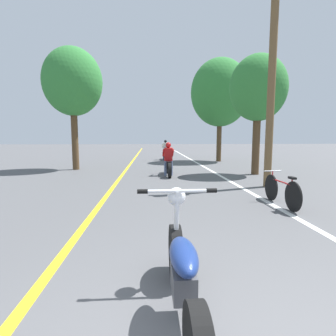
{
  "coord_description": "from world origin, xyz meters",
  "views": [
    {
      "loc": [
        -0.47,
        -1.27,
        1.63
      ],
      "look_at": [
        -0.06,
        4.88,
        0.9
      ],
      "focal_mm": 28.0,
      "sensor_mm": 36.0,
      "label": 1
    }
  ],
  "objects_px": {
    "roadside_tree_right_near": "(258,89)",
    "motorcycle_foreground": "(183,272)",
    "roadside_tree_right_far": "(220,93)",
    "roadside_tree_left": "(73,82)",
    "utility_pole": "(272,82)",
    "motorcycle_rider_lead": "(168,163)",
    "bicycle_parked": "(281,191)",
    "motorcycle_rider_far": "(166,152)"
  },
  "relations": [
    {
      "from": "motorcycle_rider_far",
      "to": "motorcycle_foreground",
      "type": "bearing_deg",
      "value": -92.74
    },
    {
      "from": "motorcycle_rider_lead",
      "to": "bicycle_parked",
      "type": "height_order",
      "value": "motorcycle_rider_lead"
    },
    {
      "from": "utility_pole",
      "to": "roadside_tree_right_near",
      "type": "relative_size",
      "value": 1.29
    },
    {
      "from": "roadside_tree_right_far",
      "to": "motorcycle_foreground",
      "type": "xyz_separation_m",
      "value": [
        -4.31,
        -15.16,
        -4.08
      ]
    },
    {
      "from": "motorcycle_rider_far",
      "to": "bicycle_parked",
      "type": "distance_m",
      "value": 12.99
    },
    {
      "from": "bicycle_parked",
      "to": "motorcycle_rider_lead",
      "type": "bearing_deg",
      "value": 114.6
    },
    {
      "from": "utility_pole",
      "to": "motorcycle_rider_lead",
      "type": "bearing_deg",
      "value": 137.81
    },
    {
      "from": "roadside_tree_left",
      "to": "roadside_tree_right_near",
      "type": "bearing_deg",
      "value": -15.23
    },
    {
      "from": "roadside_tree_right_far",
      "to": "motorcycle_foreground",
      "type": "bearing_deg",
      "value": -105.85
    },
    {
      "from": "roadside_tree_right_near",
      "to": "bicycle_parked",
      "type": "relative_size",
      "value": 2.95
    },
    {
      "from": "utility_pole",
      "to": "motorcycle_foreground",
      "type": "xyz_separation_m",
      "value": [
        -3.56,
        -6.09,
        -2.94
      ]
    },
    {
      "from": "utility_pole",
      "to": "motorcycle_rider_far",
      "type": "relative_size",
      "value": 3.07
    },
    {
      "from": "utility_pole",
      "to": "bicycle_parked",
      "type": "xyz_separation_m",
      "value": [
        -0.73,
        -2.35,
        -3.01
      ]
    },
    {
      "from": "utility_pole",
      "to": "bicycle_parked",
      "type": "bearing_deg",
      "value": -107.17
    },
    {
      "from": "roadside_tree_right_near",
      "to": "motorcycle_foreground",
      "type": "distance_m",
      "value": 10.44
    },
    {
      "from": "roadside_tree_left",
      "to": "motorcycle_rider_far",
      "type": "bearing_deg",
      "value": 47.86
    },
    {
      "from": "roadside_tree_left",
      "to": "motorcycle_foreground",
      "type": "distance_m",
      "value": 12.53
    },
    {
      "from": "motorcycle_rider_far",
      "to": "bicycle_parked",
      "type": "relative_size",
      "value": 1.24
    },
    {
      "from": "utility_pole",
      "to": "roadside_tree_right_far",
      "type": "height_order",
      "value": "roadside_tree_right_far"
    },
    {
      "from": "roadside_tree_right_far",
      "to": "roadside_tree_left",
      "type": "relative_size",
      "value": 1.13
    },
    {
      "from": "roadside_tree_left",
      "to": "motorcycle_rider_lead",
      "type": "distance_m",
      "value": 6.31
    },
    {
      "from": "roadside_tree_right_near",
      "to": "roadside_tree_left",
      "type": "relative_size",
      "value": 0.86
    },
    {
      "from": "motorcycle_foreground",
      "to": "motorcycle_rider_lead",
      "type": "distance_m",
      "value": 8.9
    },
    {
      "from": "roadside_tree_left",
      "to": "motorcycle_foreground",
      "type": "bearing_deg",
      "value": -70.17
    },
    {
      "from": "motorcycle_rider_far",
      "to": "bicycle_parked",
      "type": "bearing_deg",
      "value": -80.98
    },
    {
      "from": "utility_pole",
      "to": "roadside_tree_right_near",
      "type": "height_order",
      "value": "utility_pole"
    },
    {
      "from": "motorcycle_rider_lead",
      "to": "bicycle_parked",
      "type": "xyz_separation_m",
      "value": [
        2.36,
        -5.14,
        -0.17
      ]
    },
    {
      "from": "motorcycle_rider_lead",
      "to": "bicycle_parked",
      "type": "bearing_deg",
      "value": -65.4
    },
    {
      "from": "utility_pole",
      "to": "roadside_tree_left",
      "type": "relative_size",
      "value": 1.1
    },
    {
      "from": "roadside_tree_right_far",
      "to": "motorcycle_rider_lead",
      "type": "relative_size",
      "value": 3.22
    },
    {
      "from": "roadside_tree_right_far",
      "to": "motorcycle_rider_far",
      "type": "height_order",
      "value": "roadside_tree_right_far"
    },
    {
      "from": "motorcycle_rider_lead",
      "to": "motorcycle_foreground",
      "type": "bearing_deg",
      "value": -93.05
    },
    {
      "from": "roadside_tree_left",
      "to": "motorcycle_rider_far",
      "type": "relative_size",
      "value": 2.79
    },
    {
      "from": "motorcycle_rider_lead",
      "to": "motorcycle_rider_far",
      "type": "xyz_separation_m",
      "value": [
        0.32,
        7.68,
        -0.0
      ]
    },
    {
      "from": "utility_pole",
      "to": "motorcycle_rider_lead",
      "type": "height_order",
      "value": "utility_pole"
    },
    {
      "from": "roadside_tree_right_near",
      "to": "motorcycle_foreground",
      "type": "xyz_separation_m",
      "value": [
        -4.3,
        -8.94,
        -3.23
      ]
    },
    {
      "from": "roadside_tree_left",
      "to": "motorcycle_rider_lead",
      "type": "height_order",
      "value": "roadside_tree_left"
    },
    {
      "from": "roadside_tree_right_near",
      "to": "motorcycle_foreground",
      "type": "relative_size",
      "value": 2.46
    },
    {
      "from": "utility_pole",
      "to": "roadside_tree_right_far",
      "type": "xyz_separation_m",
      "value": [
        0.75,
        9.07,
        1.14
      ]
    },
    {
      "from": "roadside_tree_right_far",
      "to": "roadside_tree_right_near",
      "type": "bearing_deg",
      "value": -90.03
    },
    {
      "from": "roadside_tree_right_near",
      "to": "roadside_tree_left",
      "type": "xyz_separation_m",
      "value": [
        -8.35,
        2.27,
        0.61
      ]
    },
    {
      "from": "utility_pole",
      "to": "bicycle_parked",
      "type": "height_order",
      "value": "utility_pole"
    }
  ]
}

